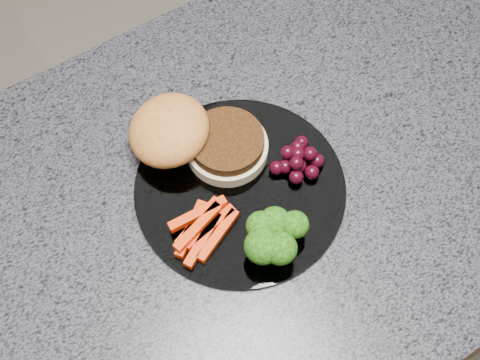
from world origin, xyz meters
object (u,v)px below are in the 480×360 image
(burger, at_px, (190,138))
(island_cabinet, at_px, (230,312))
(grape_bunch, at_px, (298,159))
(plate, at_px, (240,189))

(burger, bearing_deg, island_cabinet, -69.21)
(island_cabinet, height_order, grape_bunch, grape_bunch)
(plate, bearing_deg, island_cabinet, -169.57)
(island_cabinet, relative_size, plate, 4.62)
(island_cabinet, relative_size, grape_bunch, 18.20)
(plate, xyz_separation_m, burger, (-0.02, 0.08, 0.03))
(burger, bearing_deg, plate, -52.66)
(island_cabinet, bearing_deg, plate, 10.43)
(burger, xyz_separation_m, grape_bunch, (0.10, -0.09, -0.01))
(grape_bunch, bearing_deg, burger, 137.11)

